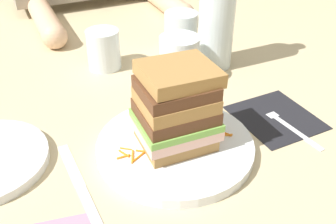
{
  "coord_description": "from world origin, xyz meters",
  "views": [
    {
      "loc": [
        -0.22,
        -0.47,
        0.41
      ],
      "look_at": [
        0.0,
        0.01,
        0.06
      ],
      "focal_mm": 42.04,
      "sensor_mm": 36.0,
      "label": 1
    }
  ],
  "objects_px": {
    "main_plate": "(176,146)",
    "empty_tumbler_0": "(181,32)",
    "empty_tumbler_1": "(104,49)",
    "napkin_dark": "(276,117)",
    "juice_glass": "(179,62)",
    "knife": "(81,187)",
    "sandwich": "(177,108)",
    "water_bottle": "(217,10)",
    "fork": "(285,122)"
  },
  "relations": [
    {
      "from": "main_plate",
      "to": "napkin_dark",
      "type": "distance_m",
      "value": 0.21
    },
    {
      "from": "main_plate",
      "to": "water_bottle",
      "type": "xyz_separation_m",
      "value": [
        0.21,
        0.24,
        0.12
      ]
    },
    {
      "from": "fork",
      "to": "empty_tumbler_1",
      "type": "height_order",
      "value": "empty_tumbler_1"
    },
    {
      "from": "sandwich",
      "to": "empty_tumbler_0",
      "type": "bearing_deg",
      "value": 62.66
    },
    {
      "from": "main_plate",
      "to": "juice_glass",
      "type": "distance_m",
      "value": 0.23
    },
    {
      "from": "knife",
      "to": "water_bottle",
      "type": "bearing_deg",
      "value": 34.53
    },
    {
      "from": "napkin_dark",
      "to": "water_bottle",
      "type": "xyz_separation_m",
      "value": [
        0.0,
        0.23,
        0.13
      ]
    },
    {
      "from": "fork",
      "to": "empty_tumbler_1",
      "type": "distance_m",
      "value": 0.42
    },
    {
      "from": "sandwich",
      "to": "empty_tumbler_1",
      "type": "height_order",
      "value": "sandwich"
    },
    {
      "from": "napkin_dark",
      "to": "fork",
      "type": "height_order",
      "value": "fork"
    },
    {
      "from": "sandwich",
      "to": "water_bottle",
      "type": "height_order",
      "value": "water_bottle"
    },
    {
      "from": "main_plate",
      "to": "knife",
      "type": "relative_size",
      "value": 1.27
    },
    {
      "from": "fork",
      "to": "empty_tumbler_0",
      "type": "bearing_deg",
      "value": 95.63
    },
    {
      "from": "empty_tumbler_0",
      "to": "empty_tumbler_1",
      "type": "xyz_separation_m",
      "value": [
        -0.19,
        -0.01,
        -0.0
      ]
    },
    {
      "from": "main_plate",
      "to": "fork",
      "type": "xyz_separation_m",
      "value": [
        0.21,
        -0.02,
        -0.0
      ]
    },
    {
      "from": "juice_glass",
      "to": "napkin_dark",
      "type": "bearing_deg",
      "value": -63.1
    },
    {
      "from": "main_plate",
      "to": "sandwich",
      "type": "distance_m",
      "value": 0.07
    },
    {
      "from": "sandwich",
      "to": "empty_tumbler_0",
      "type": "relative_size",
      "value": 1.43
    },
    {
      "from": "knife",
      "to": "juice_glass",
      "type": "relative_size",
      "value": 2.04
    },
    {
      "from": "sandwich",
      "to": "empty_tumbler_1",
      "type": "xyz_separation_m",
      "value": [
        -0.02,
        0.33,
        -0.04
      ]
    },
    {
      "from": "empty_tumbler_1",
      "to": "knife",
      "type": "bearing_deg",
      "value": -112.57
    },
    {
      "from": "main_plate",
      "to": "empty_tumbler_0",
      "type": "distance_m",
      "value": 0.38
    },
    {
      "from": "main_plate",
      "to": "napkin_dark",
      "type": "relative_size",
      "value": 1.75
    },
    {
      "from": "napkin_dark",
      "to": "empty_tumbler_0",
      "type": "height_order",
      "value": "empty_tumbler_0"
    },
    {
      "from": "main_plate",
      "to": "juice_glass",
      "type": "relative_size",
      "value": 2.59
    },
    {
      "from": "main_plate",
      "to": "empty_tumbler_0",
      "type": "xyz_separation_m",
      "value": [
        0.17,
        0.34,
        0.04
      ]
    },
    {
      "from": "juice_glass",
      "to": "empty_tumbler_1",
      "type": "relative_size",
      "value": 1.14
    },
    {
      "from": "main_plate",
      "to": "knife",
      "type": "height_order",
      "value": "main_plate"
    },
    {
      "from": "knife",
      "to": "juice_glass",
      "type": "distance_m",
      "value": 0.35
    },
    {
      "from": "water_bottle",
      "to": "knife",
      "type": "bearing_deg",
      "value": -145.47
    },
    {
      "from": "sandwich",
      "to": "water_bottle",
      "type": "relative_size",
      "value": 0.47
    },
    {
      "from": "napkin_dark",
      "to": "empty_tumbler_0",
      "type": "bearing_deg",
      "value": 95.6
    },
    {
      "from": "main_plate",
      "to": "sandwich",
      "type": "relative_size",
      "value": 1.89
    },
    {
      "from": "empty_tumbler_0",
      "to": "empty_tumbler_1",
      "type": "height_order",
      "value": "empty_tumbler_0"
    },
    {
      "from": "main_plate",
      "to": "fork",
      "type": "relative_size",
      "value": 1.53
    },
    {
      "from": "juice_glass",
      "to": "water_bottle",
      "type": "xyz_separation_m",
      "value": [
        0.1,
        0.03,
        0.09
      ]
    },
    {
      "from": "sandwich",
      "to": "knife",
      "type": "relative_size",
      "value": 0.67
    },
    {
      "from": "main_plate",
      "to": "knife",
      "type": "xyz_separation_m",
      "value": [
        -0.16,
        -0.02,
        -0.01
      ]
    },
    {
      "from": "empty_tumbler_0",
      "to": "napkin_dark",
      "type": "bearing_deg",
      "value": -84.4
    },
    {
      "from": "juice_glass",
      "to": "empty_tumbler_0",
      "type": "relative_size",
      "value": 1.04
    },
    {
      "from": "fork",
      "to": "empty_tumbler_1",
      "type": "xyz_separation_m",
      "value": [
        -0.23,
        0.35,
        0.04
      ]
    },
    {
      "from": "fork",
      "to": "knife",
      "type": "bearing_deg",
      "value": -179.5
    },
    {
      "from": "napkin_dark",
      "to": "empty_tumbler_0",
      "type": "relative_size",
      "value": 1.54
    },
    {
      "from": "sandwich",
      "to": "empty_tumbler_0",
      "type": "xyz_separation_m",
      "value": [
        0.17,
        0.34,
        -0.03
      ]
    },
    {
      "from": "fork",
      "to": "empty_tumbler_0",
      "type": "height_order",
      "value": "empty_tumbler_0"
    },
    {
      "from": "empty_tumbler_1",
      "to": "napkin_dark",
      "type": "bearing_deg",
      "value": -55.23
    },
    {
      "from": "napkin_dark",
      "to": "empty_tumbler_1",
      "type": "relative_size",
      "value": 1.68
    },
    {
      "from": "juice_glass",
      "to": "water_bottle",
      "type": "distance_m",
      "value": 0.14
    },
    {
      "from": "fork",
      "to": "knife",
      "type": "relative_size",
      "value": 0.83
    },
    {
      "from": "fork",
      "to": "sandwich",
      "type": "bearing_deg",
      "value": 175.53
    }
  ]
}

